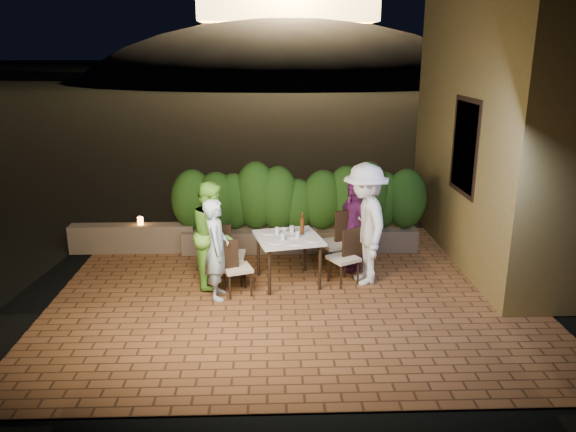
{
  "coord_description": "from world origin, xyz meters",
  "views": [
    {
      "loc": [
        -0.35,
        -7.3,
        3.48
      ],
      "look_at": [
        -0.06,
        0.9,
        1.05
      ],
      "focal_mm": 35.0,
      "sensor_mm": 36.0,
      "label": 1
    }
  ],
  "objects_px": {
    "chair_right_back": "(336,242)",
    "diner_green": "(213,234)",
    "parapet_lamp": "(140,221)",
    "bowl": "(283,230)",
    "chair_right_front": "(343,257)",
    "diner_purple": "(353,225)",
    "diner_blue": "(217,249)",
    "dining_table": "(288,260)",
    "beer_bottle": "(302,224)",
    "chair_left_back": "(230,254)",
    "diner_white": "(365,224)",
    "chair_left_front": "(237,267)"
  },
  "relations": [
    {
      "from": "chair_left_front",
      "to": "diner_purple",
      "type": "distance_m",
      "value": 2.09
    },
    {
      "from": "dining_table",
      "to": "parapet_lamp",
      "type": "bearing_deg",
      "value": 149.77
    },
    {
      "from": "chair_left_back",
      "to": "diner_green",
      "type": "distance_m",
      "value": 0.43
    },
    {
      "from": "beer_bottle",
      "to": "diner_green",
      "type": "relative_size",
      "value": 0.21
    },
    {
      "from": "chair_right_back",
      "to": "diner_purple",
      "type": "distance_m",
      "value": 0.4
    },
    {
      "from": "bowl",
      "to": "diner_purple",
      "type": "distance_m",
      "value": 1.18
    },
    {
      "from": "diner_purple",
      "to": "chair_right_front",
      "type": "bearing_deg",
      "value": -43.0
    },
    {
      "from": "dining_table",
      "to": "beer_bottle",
      "type": "xyz_separation_m",
      "value": [
        0.22,
        0.11,
        0.55
      ]
    },
    {
      "from": "parapet_lamp",
      "to": "bowl",
      "type": "bearing_deg",
      "value": -26.06
    },
    {
      "from": "chair_right_front",
      "to": "diner_purple",
      "type": "xyz_separation_m",
      "value": [
        0.23,
        0.6,
        0.32
      ]
    },
    {
      "from": "chair_left_back",
      "to": "diner_green",
      "type": "bearing_deg",
      "value": -169.43
    },
    {
      "from": "dining_table",
      "to": "beer_bottle",
      "type": "bearing_deg",
      "value": 27.02
    },
    {
      "from": "chair_left_back",
      "to": "diner_white",
      "type": "relative_size",
      "value": 0.5
    },
    {
      "from": "diner_white",
      "to": "chair_left_back",
      "type": "bearing_deg",
      "value": -98.49
    },
    {
      "from": "diner_purple",
      "to": "chair_left_back",
      "type": "bearing_deg",
      "value": -97.39
    },
    {
      "from": "bowl",
      "to": "chair_right_front",
      "type": "bearing_deg",
      "value": -20.26
    },
    {
      "from": "beer_bottle",
      "to": "diner_white",
      "type": "height_order",
      "value": "diner_white"
    },
    {
      "from": "bowl",
      "to": "chair_left_back",
      "type": "bearing_deg",
      "value": -163.01
    },
    {
      "from": "dining_table",
      "to": "diner_white",
      "type": "relative_size",
      "value": 0.5
    },
    {
      "from": "chair_right_front",
      "to": "dining_table",
      "type": "bearing_deg",
      "value": -33.92
    },
    {
      "from": "dining_table",
      "to": "parapet_lamp",
      "type": "relative_size",
      "value": 6.73
    },
    {
      "from": "diner_green",
      "to": "chair_left_back",
      "type": "bearing_deg",
      "value": -84.55
    },
    {
      "from": "diner_green",
      "to": "bowl",
      "type": "bearing_deg",
      "value": -77.73
    },
    {
      "from": "chair_right_back",
      "to": "diner_blue",
      "type": "height_order",
      "value": "diner_blue"
    },
    {
      "from": "chair_right_front",
      "to": "diner_blue",
      "type": "height_order",
      "value": "diner_blue"
    },
    {
      "from": "chair_right_front",
      "to": "diner_green",
      "type": "distance_m",
      "value": 2.03
    },
    {
      "from": "diner_green",
      "to": "chair_right_front",
      "type": "bearing_deg",
      "value": -94.26
    },
    {
      "from": "beer_bottle",
      "to": "diner_blue",
      "type": "bearing_deg",
      "value": -154.17
    },
    {
      "from": "chair_left_back",
      "to": "diner_white",
      "type": "distance_m",
      "value": 2.11
    },
    {
      "from": "chair_left_front",
      "to": "diner_blue",
      "type": "relative_size",
      "value": 0.57
    },
    {
      "from": "chair_right_back",
      "to": "diner_green",
      "type": "relative_size",
      "value": 0.63
    },
    {
      "from": "diner_white",
      "to": "parapet_lamp",
      "type": "distance_m",
      "value": 4.05
    },
    {
      "from": "beer_bottle",
      "to": "parapet_lamp",
      "type": "relative_size",
      "value": 2.46
    },
    {
      "from": "diner_blue",
      "to": "parapet_lamp",
      "type": "height_order",
      "value": "diner_blue"
    },
    {
      "from": "chair_right_back",
      "to": "diner_blue",
      "type": "distance_m",
      "value": 2.06
    },
    {
      "from": "dining_table",
      "to": "beer_bottle",
      "type": "distance_m",
      "value": 0.6
    },
    {
      "from": "diner_purple",
      "to": "chair_right_back",
      "type": "bearing_deg",
      "value": -87.63
    },
    {
      "from": "diner_green",
      "to": "parapet_lamp",
      "type": "relative_size",
      "value": 11.62
    },
    {
      "from": "beer_bottle",
      "to": "bowl",
      "type": "distance_m",
      "value": 0.37
    },
    {
      "from": "chair_left_front",
      "to": "diner_blue",
      "type": "bearing_deg",
      "value": -179.11
    },
    {
      "from": "chair_right_front",
      "to": "chair_right_back",
      "type": "bearing_deg",
      "value": -112.63
    },
    {
      "from": "diner_white",
      "to": "parapet_lamp",
      "type": "xyz_separation_m",
      "value": [
        -3.74,
        1.51,
        -0.37
      ]
    },
    {
      "from": "chair_left_front",
      "to": "chair_right_back",
      "type": "height_order",
      "value": "chair_right_back"
    },
    {
      "from": "chair_left_front",
      "to": "diner_blue",
      "type": "xyz_separation_m",
      "value": [
        -0.28,
        -0.1,
        0.32
      ]
    },
    {
      "from": "diner_white",
      "to": "beer_bottle",
      "type": "bearing_deg",
      "value": -104.61
    },
    {
      "from": "bowl",
      "to": "diner_white",
      "type": "bearing_deg",
      "value": -12.95
    },
    {
      "from": "chair_right_front",
      "to": "parapet_lamp",
      "type": "height_order",
      "value": "chair_right_front"
    },
    {
      "from": "parapet_lamp",
      "to": "chair_left_front",
      "type": "bearing_deg",
      "value": -46.4
    },
    {
      "from": "beer_bottle",
      "to": "chair_right_front",
      "type": "height_order",
      "value": "beer_bottle"
    },
    {
      "from": "diner_blue",
      "to": "diner_green",
      "type": "distance_m",
      "value": 0.51
    }
  ]
}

